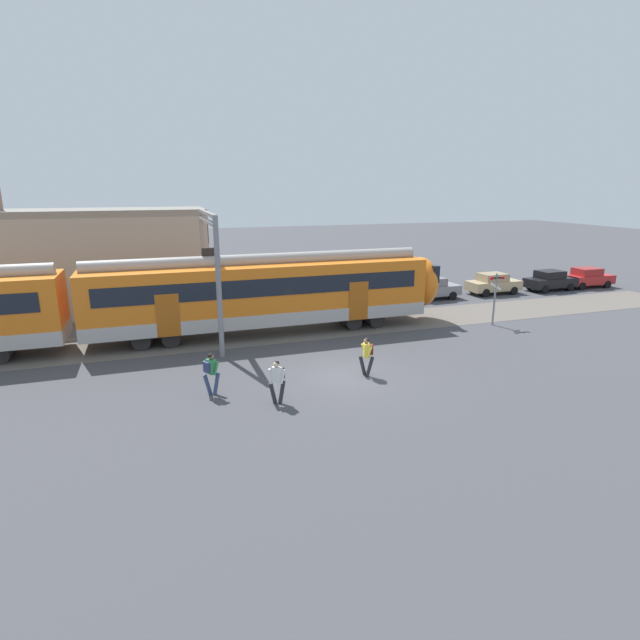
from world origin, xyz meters
name	(u,v)px	position (x,y,z in m)	size (l,w,h in m)	color
ground_plane	(346,376)	(0.00, 0.00, 0.00)	(160.00, 160.00, 0.00)	#424247
track_bed	(38,353)	(-12.90, 7.43, 0.01)	(80.00, 4.40, 0.01)	#605951
commuter_train	(89,304)	(-10.41, 7.43, 2.25)	(38.05, 3.07, 4.73)	#B2ADA8
pedestrian_green	(211,370)	(-5.58, -0.15, 0.99)	(0.71, 0.51, 1.67)	navy
pedestrian_white	(277,378)	(-3.37, -1.74, 0.99)	(0.71, 0.50, 1.67)	#28282D
pedestrian_yellow	(367,353)	(0.85, -0.23, 0.99)	(0.61, 0.61, 1.67)	#28282D
parked_car_grey	(431,288)	(11.19, 11.93, 0.78)	(4.07, 1.89, 1.54)	gray
parked_car_tan	(493,283)	(16.49, 12.05, 0.78)	(4.03, 1.81, 1.54)	tan
parked_car_black	(550,280)	(21.43, 11.70, 0.78)	(4.06, 1.88, 1.54)	black
parked_car_red	(587,277)	(25.15, 11.78, 0.78)	(4.04, 1.84, 1.54)	#B22323
catenary_gantry	(209,256)	(-4.57, 7.43, 4.31)	(0.24, 6.64, 6.53)	gray
crossing_signal	(496,291)	(11.00, 4.79, 2.01)	(0.96, 0.21, 3.00)	gray
background_building	(87,262)	(-11.18, 15.52, 3.21)	(14.47, 5.00, 9.20)	gray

